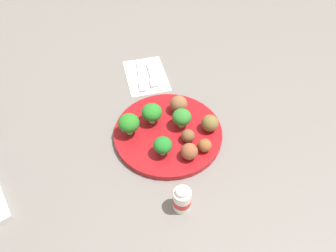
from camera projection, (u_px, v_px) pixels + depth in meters
The scene contains 15 objects.
ground_plane at pixel (168, 135), 0.86m from camera, with size 4.00×4.00×0.00m, color slate.
plate at pixel (168, 133), 0.86m from camera, with size 0.28×0.28×0.02m, color maroon.
broccoli_floret_mid_left at pixel (163, 145), 0.78m from camera, with size 0.05×0.05×0.05m.
broccoli_floret_far_rim at pixel (182, 117), 0.84m from camera, with size 0.05×0.05×0.05m.
broccoli_floret_back_left at pixel (129, 123), 0.82m from camera, with size 0.05×0.05×0.06m.
broccoli_floret_back_right at pixel (152, 113), 0.85m from camera, with size 0.05×0.05×0.06m.
meatball_near_rim at pixel (188, 136), 0.82m from camera, with size 0.03×0.03×0.03m, color brown.
meatball_mid_right at pixel (189, 151), 0.78m from camera, with size 0.04×0.04×0.04m, color brown.
meatball_far_rim at pixel (179, 104), 0.88m from camera, with size 0.05×0.05×0.05m, color brown.
meatball_mid_left at pixel (210, 123), 0.84m from camera, with size 0.04×0.04×0.04m, color brown.
meatball_back_right at pixel (205, 145), 0.80m from camera, with size 0.03×0.03×0.03m, color brown.
napkin at pixel (146, 76), 1.02m from camera, with size 0.17×0.12×0.01m, color white.
fork at pixel (152, 75), 1.01m from camera, with size 0.12×0.02×0.01m.
knife at pixel (141, 77), 1.01m from camera, with size 0.15×0.02×0.01m.
yogurt_bottle at pixel (182, 199), 0.70m from camera, with size 0.04×0.04×0.07m.
Camera 1 is at (0.54, -0.12, 0.66)m, focal length 35.25 mm.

